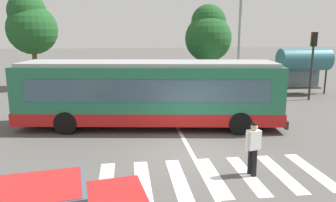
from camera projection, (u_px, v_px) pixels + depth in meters
ground_plane at (194, 152)px, 12.12m from camera, size 160.00×160.00×0.00m
city_transit_bus at (149, 93)px, 15.07m from camera, size 12.30×4.23×3.06m
pedestrian_crossing_street at (253, 145)px, 10.01m from camera, size 0.56×0.36×1.72m
parked_car_champagne at (82, 81)px, 24.45m from camera, size 2.19×4.64×1.35m
parked_car_silver at (120, 80)px, 25.01m from camera, size 2.00×4.56×1.35m
parked_car_teal at (152, 79)px, 25.51m from camera, size 2.00×4.57×1.35m
parked_car_black at (189, 79)px, 25.46m from camera, size 2.08×4.60×1.35m
parked_car_white at (220, 77)px, 26.39m from camera, size 2.24×4.65×1.35m
traffic_light_far_corner at (313, 55)px, 20.86m from camera, size 0.33×0.32×4.37m
bus_stop_shelter at (304, 60)px, 22.87m from camera, size 3.62×1.54×3.25m
twin_arm_street_lamp at (240, 14)px, 24.12m from camera, size 5.30×0.32×9.08m
background_tree_left at (31, 24)px, 24.78m from camera, size 3.77×3.77×7.29m
background_tree_right at (208, 34)px, 29.30m from camera, size 4.17×4.17×6.82m
crosswalk_painted_stripes at (213, 177)px, 10.07m from camera, size 6.98×2.91×0.01m
lane_center_line at (182, 136)px, 14.04m from camera, size 0.16×24.00×0.01m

